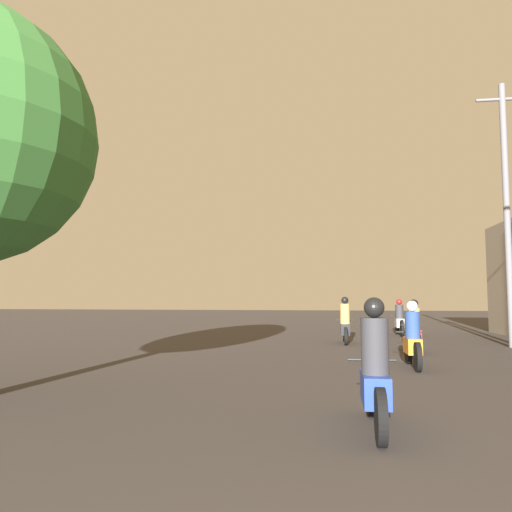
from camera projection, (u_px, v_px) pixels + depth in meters
The scene contains 6 objects.
motorcycle_blue at pixel (375, 377), 5.83m from camera, with size 0.60×1.93×1.55m.
motorcycle_orange at pixel (413, 341), 10.99m from camera, with size 0.60×1.92×1.47m.
motorcycle_red at pixel (414, 331), 14.05m from camera, with size 0.60×1.92×1.49m.
motorcycle_black at pixel (345, 325), 16.79m from camera, with size 0.60×1.90×1.57m.
motorcycle_silver at pixel (399, 321), 20.28m from camera, with size 0.60×2.15×1.48m.
utility_pole_far at pixel (507, 208), 15.73m from camera, with size 1.60×0.20×8.40m.
Camera 1 is at (-0.58, -0.40, 1.54)m, focal length 35.00 mm.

